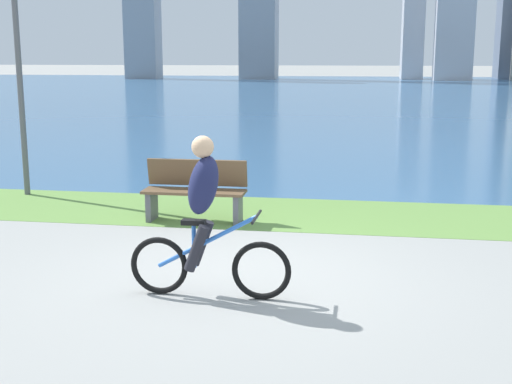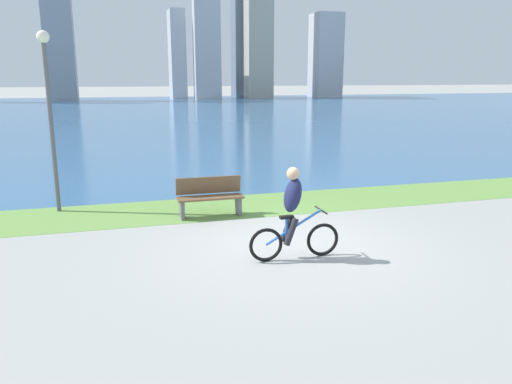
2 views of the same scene
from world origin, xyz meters
name	(u,v)px [view 1 (image 1 of 2)]	position (x,y,z in m)	size (l,w,h in m)	color
ground_plane	(243,276)	(0.00, 0.00, 0.00)	(300.00, 300.00, 0.00)	#9E9E99
grass_strip_bayside	(278,213)	(0.00, 3.08, 0.00)	(120.00, 2.23, 0.01)	#6B9947
bay_water_surface	(345,92)	(0.00, 37.80, 0.00)	(300.00, 67.21, 0.00)	#386693
cyclist_lead	(205,217)	(-0.26, -0.67, 0.83)	(1.66, 0.52, 1.64)	black
bench_near_path	(195,191)	(-1.14, 2.42, 0.45)	(1.50, 0.47, 0.90)	brown
lamppost_tall	(17,38)	(-4.53, 3.82, 2.68)	(0.28, 0.28, 4.12)	#595960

